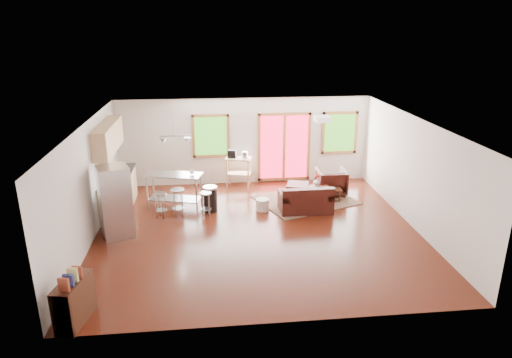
{
  "coord_description": "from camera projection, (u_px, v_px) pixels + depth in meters",
  "views": [
    {
      "loc": [
        -1.09,
        -9.74,
        4.67
      ],
      "look_at": [
        0.0,
        0.3,
        1.2
      ],
      "focal_mm": 32.0,
      "sensor_mm": 36.0,
      "label": 1
    }
  ],
  "objects": [
    {
      "name": "window_right",
      "position": [
        340.0,
        133.0,
        13.85
      ],
      "size": [
        1.1,
        0.05,
        1.3
      ],
      "color": "#2B6217",
      "rests_on": "back_wall"
    },
    {
      "name": "window_left",
      "position": [
        211.0,
        136.0,
        13.45
      ],
      "size": [
        1.1,
        0.05,
        1.3
      ],
      "color": "#2B6217",
      "rests_on": "back_wall"
    },
    {
      "name": "pouf",
      "position": [
        262.0,
        205.0,
        11.94
      ],
      "size": [
        0.37,
        0.37,
        0.31
      ],
      "primitive_type": "cylinder",
      "rotation": [
        0.0,
        0.0,
        0.05
      ],
      "color": "beige",
      "rests_on": "floor"
    },
    {
      "name": "left_wall",
      "position": [
        87.0,
        185.0,
        9.98
      ],
      "size": [
        0.02,
        7.0,
        2.6
      ],
      "primitive_type": "cube",
      "color": "beige",
      "rests_on": "ground"
    },
    {
      "name": "ceiling",
      "position": [
        257.0,
        122.0,
        9.94
      ],
      "size": [
        7.5,
        7.0,
        0.02
      ],
      "primitive_type": "cube",
      "color": "silver",
      "rests_on": "ground"
    },
    {
      "name": "ottoman",
      "position": [
        298.0,
        190.0,
        12.83
      ],
      "size": [
        0.73,
        0.73,
        0.39
      ],
      "primitive_type": "cube",
      "rotation": [
        0.0,
        0.0,
        -0.28
      ],
      "color": "black",
      "rests_on": "floor"
    },
    {
      "name": "vase",
      "position": [
        317.0,
        181.0,
        12.61
      ],
      "size": [
        0.23,
        0.24,
        0.33
      ],
      "rotation": [
        0.0,
        0.0,
        -0.23
      ],
      "color": "silver",
      "rests_on": "coffee_table"
    },
    {
      "name": "french_doors",
      "position": [
        284.0,
        147.0,
        13.8
      ],
      "size": [
        1.6,
        0.05,
        2.1
      ],
      "color": "red",
      "rests_on": "back_wall"
    },
    {
      "name": "island",
      "position": [
        174.0,
        185.0,
        11.98
      ],
      "size": [
        1.57,
        0.94,
        0.93
      ],
      "rotation": [
        0.0,
        0.0,
        -0.26
      ],
      "color": "#B7BABC",
      "rests_on": "floor"
    },
    {
      "name": "right_wall",
      "position": [
        416.0,
        174.0,
        10.75
      ],
      "size": [
        0.02,
        7.0,
        2.6
      ],
      "primitive_type": "cube",
      "color": "beige",
      "rests_on": "ground"
    },
    {
      "name": "cabinets",
      "position": [
        116.0,
        176.0,
        11.73
      ],
      "size": [
        0.64,
        2.24,
        2.3
      ],
      "color": "tan",
      "rests_on": "floor"
    },
    {
      "name": "kitchen_cart",
      "position": [
        238.0,
        162.0,
        13.47
      ],
      "size": [
        0.84,
        0.64,
        1.13
      ],
      "rotation": [
        0.0,
        0.0,
        -0.25
      ],
      "color": "tan",
      "rests_on": "floor"
    },
    {
      "name": "pendant_light",
      "position": [
        175.0,
        140.0,
        11.39
      ],
      "size": [
        0.8,
        0.18,
        0.79
      ],
      "color": "gray",
      "rests_on": "ceiling"
    },
    {
      "name": "coffee_table",
      "position": [
        325.0,
        189.0,
        12.59
      ],
      "size": [
        0.91,
        0.56,
        0.35
      ],
      "rotation": [
        0.0,
        0.0,
        -0.04
      ],
      "color": "#33190E",
      "rests_on": "floor"
    },
    {
      "name": "back_wall",
      "position": [
        244.0,
        141.0,
        13.66
      ],
      "size": [
        7.5,
        0.02,
        2.6
      ],
      "primitive_type": "cube",
      "color": "beige",
      "rests_on": "ground"
    },
    {
      "name": "bar_stool_a",
      "position": [
        161.0,
        199.0,
        11.37
      ],
      "size": [
        0.4,
        0.4,
        0.66
      ],
      "rotation": [
        0.0,
        0.0,
        -0.34
      ],
      "color": "#B7BABC",
      "rests_on": "floor"
    },
    {
      "name": "loveseat",
      "position": [
        306.0,
        201.0,
        11.82
      ],
      "size": [
        1.36,
        0.79,
        0.72
      ],
      "rotation": [
        0.0,
        0.0,
        0.02
      ],
      "color": "black",
      "rests_on": "floor"
    },
    {
      "name": "refrigerator",
      "position": [
        116.0,
        202.0,
        10.32
      ],
      "size": [
        0.85,
        0.84,
        1.67
      ],
      "rotation": [
        0.0,
        0.0,
        0.35
      ],
      "color": "#B7BABC",
      "rests_on": "floor"
    },
    {
      "name": "rug",
      "position": [
        306.0,
        200.0,
        12.64
      ],
      "size": [
        2.98,
        2.66,
        0.02
      ],
      "primitive_type": "cube",
      "rotation": [
        0.0,
        0.0,
        0.37
      ],
      "color": "#485539",
      "rests_on": "floor"
    },
    {
      "name": "front_wall",
      "position": [
        282.0,
        252.0,
        7.06
      ],
      "size": [
        7.5,
        0.02,
        2.6
      ],
      "primitive_type": "cube",
      "color": "beige",
      "rests_on": "ground"
    },
    {
      "name": "floor",
      "position": [
        257.0,
        231.0,
        10.79
      ],
      "size": [
        7.5,
        7.0,
        0.02
      ],
      "primitive_type": "cube",
      "color": "#331007",
      "rests_on": "ground"
    },
    {
      "name": "trash_can",
      "position": [
        210.0,
        199.0,
        11.83
      ],
      "size": [
        0.39,
        0.39,
        0.68
      ],
      "rotation": [
        0.0,
        0.0,
        0.07
      ],
      "color": "black",
      "rests_on": "floor"
    },
    {
      "name": "bookshelf",
      "position": [
        74.0,
        301.0,
        7.4
      ],
      "size": [
        0.5,
        0.9,
        1.0
      ],
      "rotation": [
        0.0,
        0.0,
        -0.21
      ],
      "color": "#33190E",
      "rests_on": "floor"
    },
    {
      "name": "ceiling_flush",
      "position": [
        322.0,
        119.0,
        10.69
      ],
      "size": [
        0.35,
        0.35,
        0.12
      ],
      "primitive_type": "cube",
      "color": "white",
      "rests_on": "ceiling"
    },
    {
      "name": "book",
      "position": [
        321.0,
        182.0,
        12.42
      ],
      "size": [
        0.23,
        0.07,
        0.31
      ],
      "primitive_type": "imported",
      "rotation": [
        0.0,
        0.0,
        0.19
      ],
      "color": "brown",
      "rests_on": "coffee_table"
    },
    {
      "name": "armchair",
      "position": [
        331.0,
        181.0,
        12.98
      ],
      "size": [
        0.81,
        0.76,
        0.82
      ],
      "primitive_type": "imported",
      "rotation": [
        0.0,
        0.0,
        3.12
      ],
      "color": "black",
      "rests_on": "floor"
    },
    {
      "name": "bar_stool_c",
      "position": [
        206.0,
        199.0,
        11.47
      ],
      "size": [
        0.35,
        0.35,
        0.64
      ],
      "rotation": [
        0.0,
        0.0,
        0.15
      ],
      "color": "#B7BABC",
      "rests_on": "floor"
    },
    {
      "name": "bar_stool_b",
      "position": [
        178.0,
        196.0,
        11.43
      ],
      "size": [
        0.42,
        0.42,
        0.73
      ],
      "rotation": [
        0.0,
        0.0,
        0.25
      ],
      "color": "#B7BABC",
      "rests_on": "floor"
    },
    {
      "name": "cup",
      "position": [
        192.0,
        171.0,
        11.83
      ],
      "size": [
        0.15,
        0.12,
        0.13
      ],
      "primitive_type": "imported",
      "rotation": [
        0.0,
        0.0,
        0.18
      ],
      "color": "silver",
      "rests_on": "island"
    }
  ]
}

